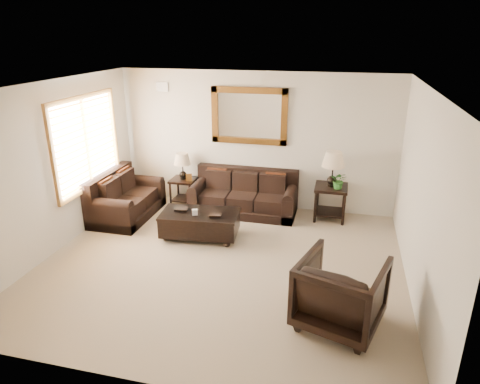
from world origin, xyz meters
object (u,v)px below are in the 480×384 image
(sofa, at_px, (244,197))
(end_table_right, at_px, (332,176))
(coffee_table, at_px, (200,222))
(armchair, at_px, (341,290))
(end_table_left, at_px, (183,171))
(loveseat, at_px, (124,201))

(sofa, bearing_deg, end_table_right, 2.20)
(coffee_table, distance_m, armchair, 3.07)
(coffee_table, xyz_separation_m, armchair, (2.42, -1.86, 0.21))
(end_table_left, bearing_deg, end_table_right, -1.04)
(end_table_left, height_order, coffee_table, end_table_left)
(sofa, relative_size, armchair, 2.10)
(sofa, bearing_deg, armchair, -58.39)
(loveseat, xyz_separation_m, coffee_table, (1.71, -0.50, -0.04))
(loveseat, bearing_deg, end_table_left, -44.47)
(end_table_left, xyz_separation_m, end_table_right, (2.99, -0.05, 0.16))
(end_table_left, relative_size, end_table_right, 0.82)
(loveseat, xyz_separation_m, end_table_right, (3.87, 0.84, 0.54))
(sofa, distance_m, end_table_right, 1.76)
(sofa, distance_m, end_table_left, 1.39)
(end_table_right, distance_m, armchair, 3.24)
(end_table_left, distance_m, coffee_table, 1.68)
(end_table_left, height_order, armchair, end_table_left)
(loveseat, relative_size, coffee_table, 1.12)
(end_table_left, xyz_separation_m, armchair, (3.25, -3.26, -0.22))
(end_table_right, bearing_deg, armchair, -85.32)
(sofa, xyz_separation_m, loveseat, (-2.20, -0.78, 0.02))
(sofa, relative_size, end_table_left, 1.89)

